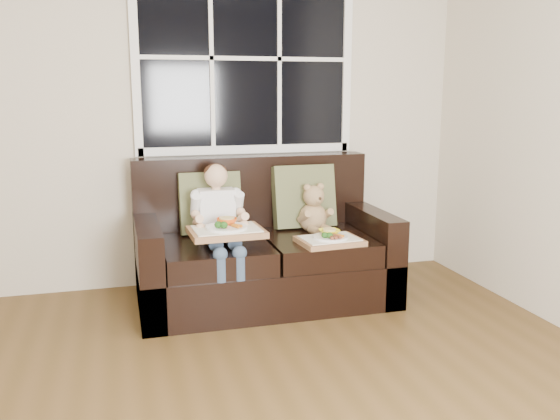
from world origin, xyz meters
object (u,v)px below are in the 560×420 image
object	(u,v)px
loveseat	(262,254)
tray_right	(330,239)
child	(219,216)
tray_left	(226,230)
teddy_bear	(313,211)

from	to	relation	value
loveseat	tray_right	distance (m)	0.54
child	loveseat	bearing A→B (deg)	20.01
loveseat	tray_left	xyz separation A→B (m)	(-0.31, -0.33, 0.27)
loveseat	child	world-z (taller)	loveseat
loveseat	tray_right	size ratio (longest dim) A/B	4.03
teddy_bear	tray_left	bearing A→B (deg)	-164.80
loveseat	child	size ratio (longest dim) A/B	2.19
tray_right	teddy_bear	bearing A→B (deg)	83.35
loveseat	teddy_bear	world-z (taller)	loveseat
child	teddy_bear	distance (m)	0.70
tray_left	tray_right	bearing A→B (deg)	-4.66
child	teddy_bear	xyz separation A→B (m)	(0.69, 0.12, -0.03)
teddy_bear	tray_left	world-z (taller)	teddy_bear
loveseat	teddy_bear	bearing A→B (deg)	1.56
loveseat	tray_right	xyz separation A→B (m)	(0.37, -0.35, 0.17)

